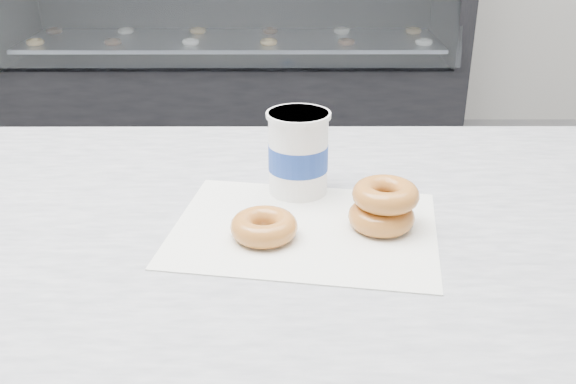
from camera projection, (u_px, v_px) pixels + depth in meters
name	position (u px, v px, depth m)	size (l,w,h in m)	color
display_case	(233.00, 56.00, 3.50)	(2.40, 0.74, 1.25)	black
wax_paper	(305.00, 228.00, 0.84)	(0.34, 0.26, 0.00)	silver
donut_single	(264.00, 227.00, 0.81)	(0.09, 0.09, 0.03)	#C07435
donut_stack	(383.00, 206.00, 0.83)	(0.11, 0.11, 0.06)	#C07435
coffee_cup	(298.00, 152.00, 0.92)	(0.11, 0.11, 0.12)	white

